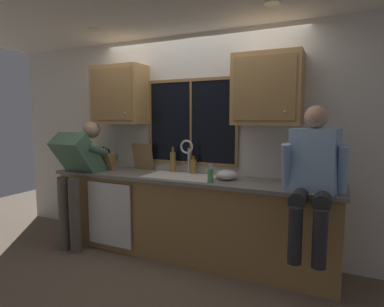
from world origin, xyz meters
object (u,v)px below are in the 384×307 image
(cutting_board, at_px, (143,157))
(mixing_bowl, at_px, (227,175))
(person_standing, at_px, (78,170))
(bottle_tall_clear, at_px, (173,162))
(soap_dispenser, at_px, (210,175))
(person_sitting_on_counter, at_px, (313,173))
(knife_block, at_px, (110,161))
(bottle_green_glass, at_px, (193,166))

(cutting_board, relative_size, mixing_bowl, 1.51)
(person_standing, bearing_deg, cutting_board, 40.92)
(bottle_tall_clear, bearing_deg, soap_dispenser, -32.29)
(cutting_board, bearing_deg, person_sitting_on_counter, -13.24)
(knife_block, relative_size, bottle_tall_clear, 1.04)
(person_sitting_on_counter, height_order, mixing_bowl, person_sitting_on_counter)
(mixing_bowl, height_order, soap_dispenser, soap_dispenser)
(knife_block, xyz_separation_m, mixing_bowl, (1.55, 0.01, -0.06))
(person_sitting_on_counter, xyz_separation_m, bottle_tall_clear, (-1.62, 0.48, -0.06))
(knife_block, xyz_separation_m, cutting_board, (0.37, 0.20, 0.06))
(person_sitting_on_counter, relative_size, knife_block, 3.92)
(bottle_tall_clear, bearing_deg, mixing_bowl, -13.89)
(person_sitting_on_counter, relative_size, bottle_green_glass, 5.68)
(person_sitting_on_counter, relative_size, cutting_board, 3.71)
(person_standing, relative_size, soap_dispenser, 7.62)
(knife_block, relative_size, cutting_board, 0.95)
(bottle_green_glass, bearing_deg, soap_dispenser, -47.03)
(soap_dispenser, height_order, bottle_green_glass, bottle_green_glass)
(knife_block, bearing_deg, soap_dispenser, -8.59)
(knife_block, height_order, bottle_tall_clear, bottle_tall_clear)
(soap_dispenser, bearing_deg, knife_block, 171.41)
(cutting_board, height_order, bottle_green_glass, cutting_board)
(person_standing, relative_size, knife_block, 4.76)
(mixing_bowl, xyz_separation_m, bottle_tall_clear, (-0.75, 0.18, 0.08))
(person_sitting_on_counter, bearing_deg, person_standing, -179.40)
(person_sitting_on_counter, height_order, soap_dispenser, person_sitting_on_counter)
(knife_block, xyz_separation_m, bottle_green_glass, (1.08, 0.18, -0.02))
(person_sitting_on_counter, relative_size, mixing_bowl, 5.60)
(person_standing, bearing_deg, mixing_bowl, 10.21)
(mixing_bowl, bearing_deg, bottle_green_glass, 159.66)
(person_sitting_on_counter, xyz_separation_m, bottle_green_glass, (-1.34, 0.47, -0.09))
(person_standing, relative_size, person_sitting_on_counter, 1.21)
(cutting_board, bearing_deg, knife_block, -151.19)
(knife_block, distance_m, mixing_bowl, 1.55)
(person_standing, height_order, cutting_board, person_standing)
(person_standing, xyz_separation_m, bottle_green_glass, (1.31, 0.49, 0.06))
(cutting_board, xyz_separation_m, bottle_tall_clear, (0.44, -0.01, -0.04))
(cutting_board, bearing_deg, soap_dispenser, -21.11)
(person_standing, bearing_deg, knife_block, 54.10)
(cutting_board, bearing_deg, bottle_green_glass, -1.58)
(soap_dispenser, xyz_separation_m, bottle_tall_clear, (-0.65, 0.41, 0.05))
(cutting_board, height_order, bottle_tall_clear, cutting_board)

